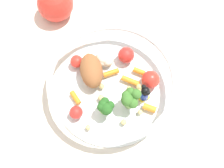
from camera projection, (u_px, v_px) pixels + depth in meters
ground_plane at (113, 95)px, 0.58m from camera, size 2.40×2.40×0.00m
food_container at (111, 81)px, 0.56m from camera, size 0.23×0.23×0.06m
loose_apple at (55, 4)px, 0.63m from camera, size 0.07×0.07×0.09m
folded_napkin at (204, 158)px, 0.53m from camera, size 0.12×0.13×0.01m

